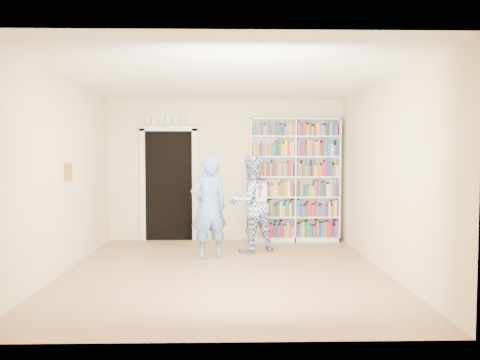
{
  "coord_description": "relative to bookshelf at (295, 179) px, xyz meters",
  "views": [
    {
      "loc": [
        0.08,
        -6.51,
        1.63
      ],
      "look_at": [
        0.23,
        0.9,
        1.25
      ],
      "focal_mm": 35.0,
      "sensor_mm": 36.0,
      "label": 1
    }
  ],
  "objects": [
    {
      "name": "floor",
      "position": [
        -1.31,
        -2.34,
        -1.18
      ],
      "size": [
        5.0,
        5.0,
        0.0
      ],
      "primitive_type": "plane",
      "color": "#9A704A",
      "rests_on": "ground"
    },
    {
      "name": "wall_right",
      "position": [
        0.94,
        -2.34,
        0.17
      ],
      "size": [
        0.0,
        5.0,
        5.0
      ],
      "primitive_type": "plane",
      "rotation": [
        1.57,
        0.0,
        -1.57
      ],
      "color": "beige",
      "rests_on": "floor"
    },
    {
      "name": "doorway",
      "position": [
        -2.41,
        0.13,
        0.0
      ],
      "size": [
        1.1,
        0.08,
        2.43
      ],
      "color": "black",
      "rests_on": "floor"
    },
    {
      "name": "bookshelf",
      "position": [
        0.0,
        0.0,
        0.0
      ],
      "size": [
        1.7,
        0.32,
        2.33
      ],
      "rotation": [
        0.0,
        0.0,
        -0.27
      ],
      "color": "white",
      "rests_on": "floor"
    },
    {
      "name": "man_plaid",
      "position": [
        -0.87,
        -0.99,
        -0.36
      ],
      "size": [
        1.0,
        0.92,
        1.65
      ],
      "primitive_type": "imported",
      "rotation": [
        0.0,
        0.0,
        3.61
      ],
      "color": "navy",
      "rests_on": "floor"
    },
    {
      "name": "wall_back",
      "position": [
        -1.31,
        0.16,
        0.17
      ],
      "size": [
        4.5,
        0.0,
        4.5
      ],
      "primitive_type": "plane",
      "rotation": [
        1.57,
        0.0,
        0.0
      ],
      "color": "beige",
      "rests_on": "floor"
    },
    {
      "name": "man_blue",
      "position": [
        -1.57,
        -1.49,
        -0.37
      ],
      "size": [
        0.69,
        0.58,
        1.63
      ],
      "primitive_type": "imported",
      "rotation": [
        0.0,
        0.0,
        3.51
      ],
      "color": "#5F87D3",
      "rests_on": "floor"
    },
    {
      "name": "wall_art",
      "position": [
        -3.54,
        -2.14,
        0.22
      ],
      "size": [
        0.03,
        0.25,
        0.25
      ],
      "primitive_type": "cube",
      "color": "brown",
      "rests_on": "wall_left"
    },
    {
      "name": "wall_left",
      "position": [
        -3.56,
        -2.34,
        0.17
      ],
      "size": [
        0.0,
        5.0,
        5.0
      ],
      "primitive_type": "plane",
      "rotation": [
        1.57,
        0.0,
        1.57
      ],
      "color": "beige",
      "rests_on": "floor"
    },
    {
      "name": "paper_sheet",
      "position": [
        -0.71,
        -1.18,
        -0.15
      ],
      "size": [
        0.19,
        0.12,
        0.3
      ],
      "primitive_type": "cube",
      "rotation": [
        0.0,
        0.0,
        0.54
      ],
      "color": "white",
      "rests_on": "man_plaid"
    },
    {
      "name": "ceiling",
      "position": [
        -1.31,
        -2.34,
        1.52
      ],
      "size": [
        5.0,
        5.0,
        0.0
      ],
      "primitive_type": "plane",
      "rotation": [
        3.14,
        0.0,
        0.0
      ],
      "color": "white",
      "rests_on": "wall_back"
    }
  ]
}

